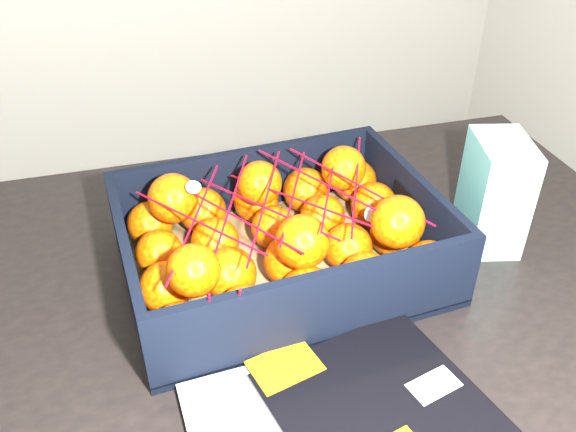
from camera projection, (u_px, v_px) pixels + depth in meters
name	position (u px, v px, depth m)	size (l,w,h in m)	color
table	(266.00, 350.00, 0.85)	(1.26, 0.89, 0.75)	black
produce_crate	(280.00, 250.00, 0.82)	(0.41, 0.31, 0.11)	brown
clementine_heap	(283.00, 235.00, 0.81)	(0.39, 0.29, 0.12)	#DB4D04
mesh_net	(276.00, 207.00, 0.76)	(0.34, 0.27, 0.10)	red
retail_carton	(495.00, 193.00, 0.85)	(0.07, 0.11, 0.16)	white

